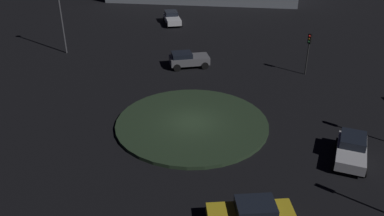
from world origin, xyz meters
TOP-DOWN VIEW (x-y plane):
  - ground_plane at (0.00, 0.00)m, footprint 116.27×116.27m
  - roundabout_island at (0.00, 0.00)m, footprint 11.35×11.35m
  - car_white at (27.12, -1.14)m, footprint 4.36×2.24m
  - car_yellow at (-10.69, -1.59)m, footprint 2.16×4.55m
  - car_grey at (11.54, -1.21)m, footprint 2.29×3.95m
  - car_silver at (-5.87, -9.50)m, footprint 4.31×3.49m
  - traffic_light_southeast at (8.02, -12.05)m, footprint 0.37×0.40m

SIDE VIEW (x-z plane):
  - ground_plane at x=0.00m, z-range 0.00..0.00m
  - roundabout_island at x=0.00m, z-range 0.00..0.25m
  - car_yellow at x=-10.69m, z-range 0.02..1.48m
  - car_white at x=27.12m, z-range 0.02..1.51m
  - car_silver at x=-5.87m, z-range 0.03..1.53m
  - car_grey at x=11.54m, z-range 0.05..1.56m
  - traffic_light_southeast at x=8.02m, z-range 0.85..4.86m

